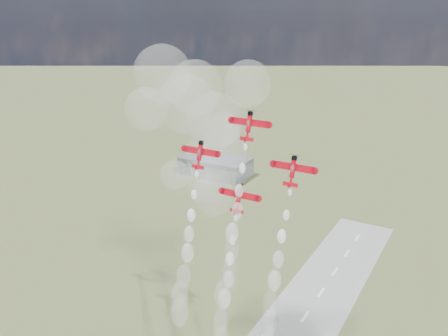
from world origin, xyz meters
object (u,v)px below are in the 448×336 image
plane_lead (249,125)px  hangar (215,166)px  plane_left (200,154)px  plane_slot (239,198)px  plane_right (293,170)px

plane_lead → hangar: bearing=123.3°
plane_left → plane_slot: bearing=-10.5°
plane_left → plane_slot: size_ratio=1.00×
plane_lead → plane_slot: 19.22m
hangar → plane_slot: plane_slot is taller
plane_right → plane_slot: plane_right is taller
hangar → plane_right: bearing=-54.1°
plane_lead → plane_right: plane_lead is taller
plane_left → plane_right: bearing=0.0°
hangar → plane_lead: size_ratio=4.50×
plane_lead → plane_left: size_ratio=1.00×
plane_right → plane_slot: size_ratio=1.00×
hangar → plane_lead: (117.97, -179.44, 83.53)m
plane_slot → plane_left: bearing=169.5°
plane_slot → plane_lead: bearing=90.0°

